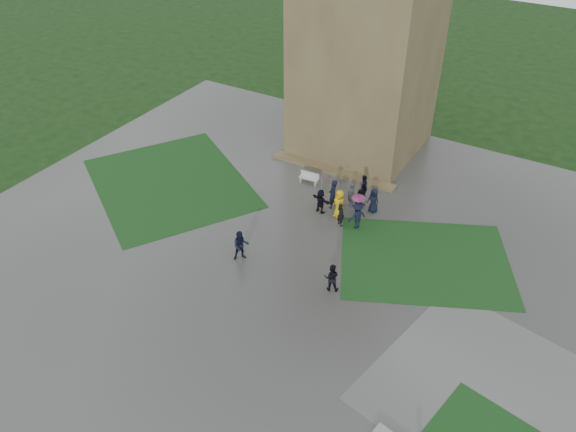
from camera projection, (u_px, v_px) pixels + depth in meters
The scene contains 10 objects.
ground at pixel (243, 260), 30.42m from camera, with size 120.00×120.00×0.00m, color black.
plaza at pixel (263, 240), 31.81m from camera, with size 34.00×34.00×0.02m, color #3B3B39.
lawn_inset_left at pixel (170, 183), 36.69m from camera, with size 11.00×9.00×0.01m, color #133614.
lawn_inset_right at pixel (425, 260), 30.39m from camera, with size 9.00×7.00×0.01m, color #133614.
tower at pixel (370, 20), 35.58m from camera, with size 8.00×8.00×18.00m, color brown.
tower_plinth at pixel (332, 171), 37.73m from camera, with size 9.00×0.80×0.22m, color brown.
bench at pixel (309, 178), 36.47m from camera, with size 1.33×0.50×0.75m.
visitor_cluster at pixel (346, 197), 33.19m from camera, with size 3.91×4.03×2.58m.
pedestrian_mid at pixel (241, 245), 30.02m from camera, with size 0.86×0.49×1.78m, color black.
pedestrian_near at pixel (332, 277), 28.11m from camera, with size 0.77×0.44×1.59m, color black.
Camera 1 is at (13.88, -18.74, 19.82)m, focal length 35.00 mm.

